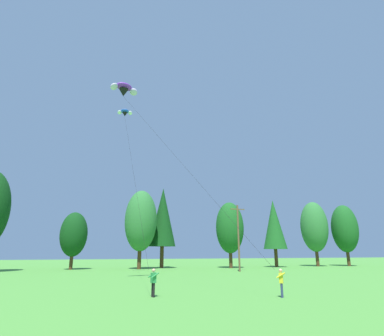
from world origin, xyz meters
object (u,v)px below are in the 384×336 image
object	(u,v)px
utility_pole	(238,236)
kite_flyer_near	(153,280)
parafoil_kite_mid_purple	(124,90)
kite_flyer_mid	(281,280)
parafoil_kite_high_blue_white	(125,113)

from	to	relation	value
utility_pole	kite_flyer_near	distance (m)	26.87
kite_flyer_near	parafoil_kite_mid_purple	bearing A→B (deg)	102.44
utility_pole	kite_flyer_mid	distance (m)	25.49
kite_flyer_mid	kite_flyer_near	bearing A→B (deg)	162.59
parafoil_kite_high_blue_white	parafoil_kite_mid_purple	size ratio (longest dim) A/B	1.11
utility_pole	parafoil_kite_high_blue_white	xyz separation A→B (m)	(-16.96, -2.02, 15.95)
parafoil_kite_high_blue_white	parafoil_kite_mid_purple	xyz separation A→B (m)	(-0.79, -10.07, -1.97)
kite_flyer_mid	parafoil_kite_mid_purple	xyz separation A→B (m)	(-9.66, 11.76, 17.88)
utility_pole	parafoil_kite_high_blue_white	world-z (taller)	parafoil_kite_high_blue_white
kite_flyer_mid	parafoil_kite_mid_purple	world-z (taller)	parafoil_kite_mid_purple
kite_flyer_mid	parafoil_kite_mid_purple	distance (m)	23.48
parafoil_kite_mid_purple	utility_pole	bearing A→B (deg)	34.26
utility_pole	parafoil_kite_high_blue_white	bearing A→B (deg)	-173.21
kite_flyer_near	parafoil_kite_mid_purple	size ratio (longest dim) A/B	0.09
utility_pole	parafoil_kite_mid_purple	xyz separation A→B (m)	(-17.75, -12.09, 13.98)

